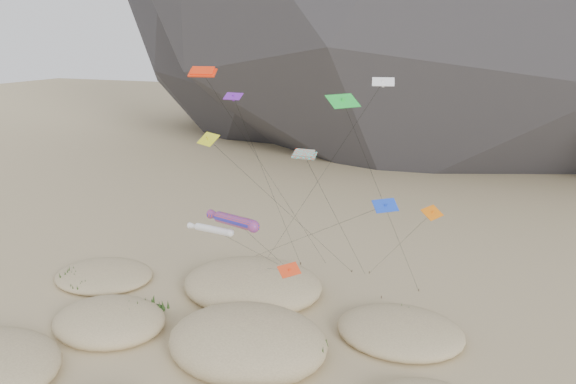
% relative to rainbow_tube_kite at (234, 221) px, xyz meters
% --- Properties ---
extents(ground, '(500.00, 500.00, 0.00)m').
position_rel_rainbow_tube_kite_xyz_m(ground, '(1.30, -9.11, -10.75)').
color(ground, '#CCB789').
rests_on(ground, ground).
extents(dunes, '(49.26, 35.50, 4.58)m').
position_rel_rainbow_tube_kite_xyz_m(dunes, '(-0.72, -4.42, -9.96)').
color(dunes, '#CCB789').
rests_on(dunes, ground).
extents(dune_grass, '(42.29, 27.61, 1.50)m').
position_rel_rainbow_tube_kite_xyz_m(dune_grass, '(0.03, -4.79, -9.91)').
color(dune_grass, black).
rests_on(dune_grass, ground).
extents(kite_stakes, '(21.84, 5.95, 0.30)m').
position_rel_rainbow_tube_kite_xyz_m(kite_stakes, '(3.52, 14.67, -10.60)').
color(kite_stakes, '#3F2D1E').
rests_on(kite_stakes, ground).
extents(rainbow_tube_kite, '(7.08, 14.70, 11.61)m').
position_rel_rainbow_tube_kite_xyz_m(rainbow_tube_kite, '(0.00, 0.00, 0.00)').
color(rainbow_tube_kite, '#FF461A').
rests_on(rainbow_tube_kite, ground).
extents(white_tube_kite, '(7.15, 13.71, 9.88)m').
position_rel_rainbow_tube_kite_xyz_m(white_tube_kite, '(-2.78, 0.73, -1.46)').
color(white_tube_kite, silver).
rests_on(white_tube_kite, ground).
extents(orange_parafoil, '(11.28, 12.07, 24.16)m').
position_rel_rainbow_tube_kite_xyz_m(orange_parafoil, '(-6.43, 6.76, 12.63)').
color(orange_parafoil, red).
rests_on(orange_parafoil, ground).
extents(multi_parafoil, '(2.97, 16.54, 17.84)m').
position_rel_rainbow_tube_kite_xyz_m(multi_parafoil, '(6.74, 0.64, 6.41)').
color(multi_parafoil, '#FF331A').
rests_on(multi_parafoil, ground).
extents(delta_kites, '(24.81, 22.37, 23.45)m').
position_rel_rainbow_tube_kite_xyz_m(delta_kites, '(7.28, 2.56, 6.16)').
color(delta_kites, blue).
rests_on(delta_kites, ground).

